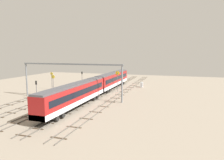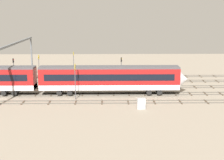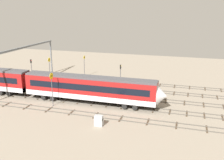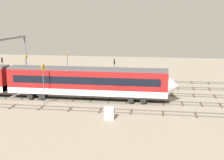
% 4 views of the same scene
% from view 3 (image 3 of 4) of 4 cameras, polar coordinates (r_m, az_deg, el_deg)
% --- Properties ---
extents(ground_plane, '(91.38, 91.38, 0.00)m').
position_cam_3_polar(ground_plane, '(52.54, -6.34, -2.84)').
color(ground_plane, gray).
extents(track_near_foreground, '(75.38, 2.40, 0.16)m').
position_cam_3_polar(track_near_foreground, '(44.23, -11.35, -6.63)').
color(track_near_foreground, '#59544C').
rests_on(track_near_foreground, ground).
extents(track_with_train, '(75.38, 2.40, 0.16)m').
position_cam_3_polar(track_with_train, '(48.30, -8.63, -4.55)').
color(track_with_train, '#59544C').
rests_on(track_with_train, ground).
extents(track_middle, '(75.38, 2.40, 0.16)m').
position_cam_3_polar(track_middle, '(52.52, -6.35, -2.78)').
color(track_middle, '#59544C').
rests_on(track_middle, ground).
extents(track_second_far, '(75.38, 2.40, 0.16)m').
position_cam_3_polar(track_second_far, '(56.85, -4.41, -1.27)').
color(track_second_far, '#59544C').
rests_on(track_second_far, ground).
extents(track_far_background, '(75.38, 2.40, 0.16)m').
position_cam_3_polar(track_far_background, '(61.27, -2.76, 0.02)').
color(track_far_background, '#59544C').
rests_on(track_far_background, ground).
extents(train, '(50.40, 3.24, 4.80)m').
position_cam_3_polar(train, '(51.60, -17.30, -0.73)').
color(train, maroon).
rests_on(train, ground).
extents(overhead_gantry, '(0.40, 25.96, 8.52)m').
position_cam_3_polar(overhead_gantry, '(57.95, -19.56, 5.02)').
color(overhead_gantry, slate).
rests_on(overhead_gantry, ground).
extents(speed_sign_near_foreground, '(0.14, 0.98, 5.29)m').
position_cam_3_polar(speed_sign_near_foreground, '(62.54, -13.56, 3.14)').
color(speed_sign_near_foreground, '#4C4C51').
rests_on(speed_sign_near_foreground, ground).
extents(speed_sign_mid_trackside, '(0.14, 1.10, 5.95)m').
position_cam_3_polar(speed_sign_mid_trackside, '(45.53, -13.06, -0.86)').
color(speed_sign_mid_trackside, '#4C4C51').
rests_on(speed_sign_mid_trackside, ground).
extents(speed_sign_far_trackside, '(0.14, 0.88, 5.28)m').
position_cam_3_polar(speed_sign_far_trackside, '(63.89, -6.10, 3.67)').
color(speed_sign_far_trackside, '#4C4C51').
rests_on(speed_sign_far_trackside, ground).
extents(signal_light_trackside_approach, '(0.31, 0.32, 4.40)m').
position_cam_3_polar(signal_light_trackside_approach, '(66.38, -17.29, 3.06)').
color(signal_light_trackside_approach, '#4C4C51').
rests_on(signal_light_trackside_approach, ground).
extents(signal_light_trackside_departure, '(0.31, 0.32, 4.69)m').
position_cam_3_polar(signal_light_trackside_departure, '(56.11, 1.88, 1.72)').
color(signal_light_trackside_departure, '#4C4C51').
rests_on(signal_light_trackside_departure, ground).
extents(relay_cabinet, '(1.23, 0.74, 1.59)m').
position_cam_3_polar(relay_cabinet, '(38.11, -2.93, -8.90)').
color(relay_cabinet, '#B2B7BC').
rests_on(relay_cabinet, ground).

